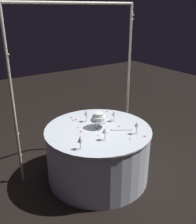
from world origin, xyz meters
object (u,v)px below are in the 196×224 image
(wine_glass_1, at_px, (114,114))
(wine_glass_2, at_px, (80,139))
(decorative_arch, at_px, (78,67))
(main_table, at_px, (98,153))
(wine_glass_3, at_px, (105,131))
(wine_glass_4, at_px, (137,125))
(wine_glass_0, at_px, (86,113))
(tiered_cake, at_px, (99,118))
(cake_knife, at_px, (120,130))

(wine_glass_1, relative_size, wine_glass_2, 0.89)
(decorative_arch, height_order, wine_glass_1, decorative_arch)
(decorative_arch, distance_m, main_table, 1.19)
(wine_glass_1, bearing_deg, wine_glass_2, -153.18)
(wine_glass_3, xyz_separation_m, wine_glass_4, (0.42, -0.09, 0.01))
(main_table, height_order, wine_glass_2, wine_glass_2)
(wine_glass_0, xyz_separation_m, wine_glass_1, (0.32, -0.21, -0.02))
(decorative_arch, relative_size, wine_glass_0, 13.41)
(wine_glass_0, relative_size, wine_glass_3, 1.12)
(wine_glass_3, relative_size, wine_glass_4, 0.93)
(wine_glass_3, bearing_deg, wine_glass_2, -176.61)
(main_table, bearing_deg, decorative_arch, 90.10)
(tiered_cake, xyz_separation_m, cake_knife, (0.17, -0.23, -0.13))
(wine_glass_1, relative_size, cake_knife, 0.56)
(main_table, bearing_deg, wine_glass_2, -145.15)
(wine_glass_0, height_order, wine_glass_1, wine_glass_0)
(wine_glass_1, distance_m, cake_knife, 0.31)
(main_table, distance_m, wine_glass_1, 0.58)
(wine_glass_2, relative_size, wine_glass_4, 1.01)
(wine_glass_0, xyz_separation_m, wine_glass_3, (-0.10, -0.57, -0.01))
(wine_glass_0, distance_m, wine_glass_2, 0.74)
(wine_glass_0, distance_m, wine_glass_3, 0.58)
(decorative_arch, bearing_deg, wine_glass_2, -119.30)
(wine_glass_0, relative_size, wine_glass_1, 1.16)
(decorative_arch, relative_size, wine_glass_1, 15.53)
(decorative_arch, bearing_deg, wine_glass_3, -97.24)
(wine_glass_4, bearing_deg, decorative_arch, 110.19)
(tiered_cake, height_order, cake_knife, tiered_cake)
(wine_glass_2, xyz_separation_m, cake_knife, (0.66, 0.12, -0.11))
(wine_glass_0, xyz_separation_m, wine_glass_4, (0.32, -0.67, -0.00))
(wine_glass_2, bearing_deg, wine_glass_1, 26.82)
(decorative_arch, distance_m, wine_glass_0, 0.63)
(wine_glass_3, bearing_deg, cake_knife, 18.09)
(wine_glass_1, distance_m, wine_glass_4, 0.46)
(decorative_arch, xyz_separation_m, cake_knife, (0.21, -0.67, -0.72))
(decorative_arch, distance_m, wine_glass_2, 1.09)
(tiered_cake, distance_m, wine_glass_0, 0.25)
(wine_glass_1, distance_m, wine_glass_3, 0.56)
(wine_glass_2, bearing_deg, decorative_arch, 60.70)
(decorative_arch, bearing_deg, wine_glass_0, -90.35)
(wine_glass_2, relative_size, wine_glass_3, 1.09)
(wine_glass_1, bearing_deg, wine_glass_0, 147.36)
(tiered_cake, bearing_deg, wine_glass_3, -112.64)
(main_table, xyz_separation_m, wine_glass_3, (-0.10, -0.29, 0.48))
(wine_glass_3, xyz_separation_m, cake_knife, (0.31, 0.10, -0.11))
(tiered_cake, height_order, wine_glass_0, tiered_cake)
(wine_glass_0, distance_m, wine_glass_4, 0.74)
(main_table, height_order, wine_glass_1, wine_glass_1)
(main_table, relative_size, cake_knife, 5.39)
(wine_glass_2, height_order, wine_glass_4, wine_glass_2)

